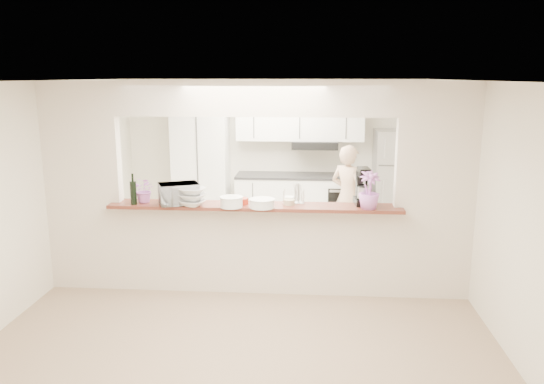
# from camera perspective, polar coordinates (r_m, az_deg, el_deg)

# --- Properties ---
(floor) EXTENTS (6.00, 6.00, 0.00)m
(floor) POSITION_cam_1_polar(r_m,az_deg,el_deg) (6.54, -1.76, -10.56)
(floor) COLOR tan
(floor) RESTS_ON ground
(tile_overlay) EXTENTS (5.00, 2.90, 0.01)m
(tile_overlay) POSITION_cam_1_polar(r_m,az_deg,el_deg) (7.99, -0.59, -6.21)
(tile_overlay) COLOR beige
(tile_overlay) RESTS_ON floor
(partition) EXTENTS (5.00, 0.15, 2.50)m
(partition) POSITION_cam_1_polar(r_m,az_deg,el_deg) (6.12, -1.86, 2.33)
(partition) COLOR silver
(partition) RESTS_ON floor
(bar_counter) EXTENTS (3.40, 0.38, 1.09)m
(bar_counter) POSITION_cam_1_polar(r_m,az_deg,el_deg) (6.34, -1.80, -5.78)
(bar_counter) COLOR silver
(bar_counter) RESTS_ON floor
(kitchen_cabinets) EXTENTS (3.15, 0.62, 2.25)m
(kitchen_cabinets) POSITION_cam_1_polar(r_m,az_deg,el_deg) (8.90, -1.15, 2.17)
(kitchen_cabinets) COLOR white
(kitchen_cabinets) RESTS_ON floor
(refrigerator) EXTENTS (0.75, 0.70, 1.70)m
(refrigerator) POSITION_cam_1_polar(r_m,az_deg,el_deg) (8.92, 13.26, 1.05)
(refrigerator) COLOR #A3A3A8
(refrigerator) RESTS_ON floor
(flower_left) EXTENTS (0.33, 0.31, 0.30)m
(flower_left) POSITION_cam_1_polar(r_m,az_deg,el_deg) (6.40, -13.54, 0.22)
(flower_left) COLOR #E67AD9
(flower_left) RESTS_ON bar_counter
(wine_bottle_a) EXTENTS (0.07, 0.07, 0.36)m
(wine_bottle_a) POSITION_cam_1_polar(r_m,az_deg,el_deg) (6.33, -14.69, -0.04)
(wine_bottle_a) COLOR black
(wine_bottle_a) RESTS_ON bar_counter
(wine_bottle_b) EXTENTS (0.06, 0.06, 0.32)m
(wine_bottle_b) POSITION_cam_1_polar(r_m,az_deg,el_deg) (6.33, -14.68, -0.20)
(wine_bottle_b) COLOR black
(wine_bottle_b) RESTS_ON bar_counter
(toaster_oven) EXTENTS (0.53, 0.45, 0.25)m
(toaster_oven) POSITION_cam_1_polar(r_m,az_deg,el_deg) (6.23, -9.99, -0.20)
(toaster_oven) COLOR #B5B5BA
(toaster_oven) RESTS_ON bar_counter
(serving_bowls) EXTENTS (0.35, 0.35, 0.21)m
(serving_bowls) POSITION_cam_1_polar(r_m,az_deg,el_deg) (6.13, -8.53, -0.55)
(serving_bowls) COLOR white
(serving_bowls) RESTS_ON bar_counter
(plate_stack_a) EXTENTS (0.26, 0.26, 0.12)m
(plate_stack_a) POSITION_cam_1_polar(r_m,az_deg,el_deg) (6.04, -4.39, -1.06)
(plate_stack_a) COLOR white
(plate_stack_a) RESTS_ON bar_counter
(plate_stack_b) EXTENTS (0.29, 0.29, 0.10)m
(plate_stack_b) POSITION_cam_1_polar(r_m,az_deg,el_deg) (6.00, -1.08, -1.21)
(plate_stack_b) COLOR white
(plate_stack_b) RESTS_ON bar_counter
(red_bowl) EXTENTS (0.15, 0.15, 0.07)m
(red_bowl) POSITION_cam_1_polar(r_m,az_deg,el_deg) (6.18, -3.25, -0.97)
(red_bowl) COLOR maroon
(red_bowl) RESTS_ON bar_counter
(tan_bowl) EXTENTS (0.13, 0.13, 0.06)m
(tan_bowl) POSITION_cam_1_polar(r_m,az_deg,el_deg) (6.14, 1.85, -1.09)
(tan_bowl) COLOR tan
(tan_bowl) RESTS_ON bar_counter
(utensil_caddy) EXTENTS (0.26, 0.16, 0.23)m
(utensil_caddy) POSITION_cam_1_polar(r_m,az_deg,el_deg) (6.20, 2.35, -0.33)
(utensil_caddy) COLOR silver
(utensil_caddy) RESTS_ON bar_counter
(stand_mixer) EXTENTS (0.21, 0.31, 0.43)m
(stand_mixer) POSITION_cam_1_polar(r_m,az_deg,el_deg) (6.22, 9.74, 0.45)
(stand_mixer) COLOR black
(stand_mixer) RESTS_ON bar_counter
(flower_right) EXTENTS (0.30, 0.30, 0.43)m
(flower_right) POSITION_cam_1_polar(r_m,az_deg,el_deg) (6.01, 10.42, 0.21)
(flower_right) COLOR #AA67C0
(flower_right) RESTS_ON bar_counter
(person) EXTENTS (0.68, 0.64, 1.56)m
(person) POSITION_cam_1_polar(r_m,az_deg,el_deg) (7.98, 8.15, -0.58)
(person) COLOR tan
(person) RESTS_ON floor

